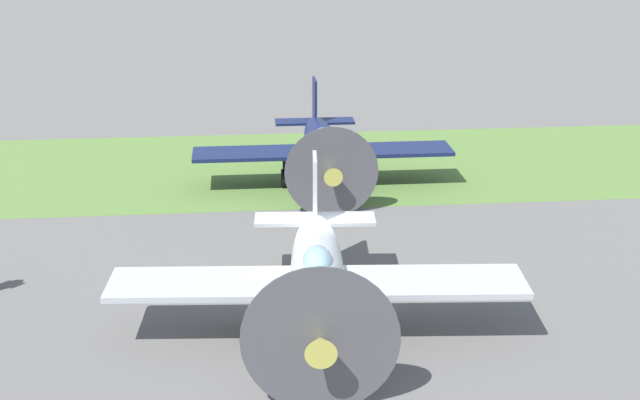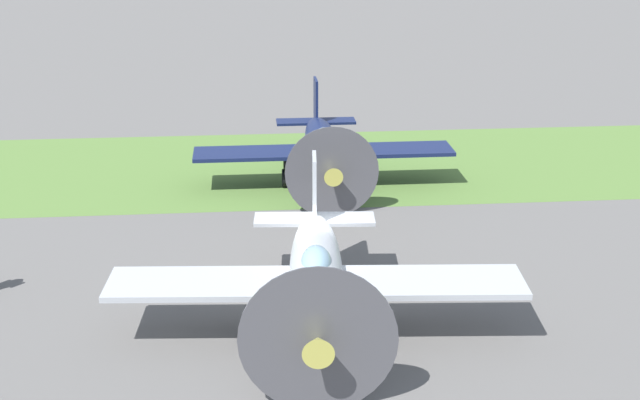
% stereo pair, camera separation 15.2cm
% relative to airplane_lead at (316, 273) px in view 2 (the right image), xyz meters
% --- Properties ---
extents(ground_plane, '(160.00, 160.00, 0.00)m').
position_rel_airplane_lead_xyz_m(ground_plane, '(-0.16, -2.78, -1.69)').
color(ground_plane, '#605E5B').
extents(grass_verge, '(120.00, 11.00, 0.01)m').
position_rel_airplane_lead_xyz_m(grass_verge, '(-0.16, -15.17, -1.68)').
color(grass_verge, '#567A38').
rests_on(grass_verge, ground).
extents(airplane_lead, '(11.33, 8.96, 4.03)m').
position_rel_airplane_lead_xyz_m(airplane_lead, '(0.00, 0.00, 0.00)').
color(airplane_lead, '#B2B7BC').
rests_on(airplane_lead, ground).
extents(airplane_wingman, '(10.49, 8.36, 3.77)m').
position_rel_airplane_lead_xyz_m(airplane_wingman, '(-1.38, -12.81, -0.11)').
color(airplane_wingman, '#141E47').
rests_on(airplane_wingman, ground).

